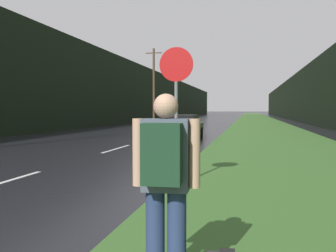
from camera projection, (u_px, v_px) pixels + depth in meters
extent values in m
cube|color=#386028|center=(261.00, 124.00, 39.14)|extent=(6.00, 240.00, 0.02)
cube|color=silver|center=(117.00, 149.00, 14.50)|extent=(0.12, 3.00, 0.01)
cube|color=silver|center=(159.00, 136.00, 21.31)|extent=(0.12, 3.00, 0.01)
cube|color=silver|center=(181.00, 130.00, 28.13)|extent=(0.12, 3.00, 0.01)
cube|color=silver|center=(194.00, 126.00, 34.95)|extent=(0.12, 3.00, 0.01)
cube|color=black|center=(146.00, 95.00, 52.27)|extent=(2.00, 140.00, 7.46)
cube|color=black|center=(305.00, 97.00, 47.40)|extent=(2.00, 140.00, 6.61)
cylinder|color=#4C3823|center=(154.00, 86.00, 38.81)|extent=(0.24, 0.24, 8.25)
cube|color=#4C3823|center=(154.00, 53.00, 38.64)|extent=(1.80, 0.10, 0.10)
cylinder|color=slate|center=(176.00, 135.00, 7.26)|extent=(0.07, 0.07, 2.17)
cylinder|color=#B71414|center=(176.00, 64.00, 7.20)|extent=(0.70, 0.02, 0.70)
cylinder|color=navy|center=(155.00, 239.00, 3.18)|extent=(0.17, 0.17, 0.88)
cylinder|color=navy|center=(177.00, 240.00, 3.15)|extent=(0.17, 0.17, 0.88)
cube|color=#4C5666|center=(166.00, 155.00, 3.13)|extent=(0.42, 0.25, 0.64)
sphere|color=tan|center=(166.00, 106.00, 3.11)|extent=(0.22, 0.22, 0.22)
cylinder|color=tan|center=(138.00, 152.00, 3.17)|extent=(0.10, 0.10, 0.60)
cylinder|color=tan|center=(195.00, 153.00, 3.08)|extent=(0.10, 0.10, 0.60)
cube|color=#193823|center=(162.00, 154.00, 2.92)|extent=(0.34, 0.20, 0.51)
cube|color=black|center=(181.00, 129.00, 18.63)|extent=(1.84, 4.50, 0.56)
cube|color=black|center=(181.00, 119.00, 18.82)|extent=(1.56, 2.03, 0.48)
cylinder|color=black|center=(193.00, 136.00, 17.09)|extent=(0.20, 0.61, 0.61)
cylinder|color=black|center=(158.00, 136.00, 17.47)|extent=(0.20, 0.61, 0.61)
cylinder|color=black|center=(201.00, 133.00, 19.80)|extent=(0.20, 0.61, 0.61)
cylinder|color=black|center=(170.00, 132.00, 20.19)|extent=(0.20, 0.61, 0.61)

